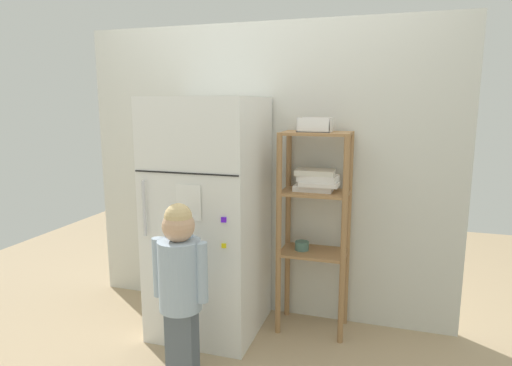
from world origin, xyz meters
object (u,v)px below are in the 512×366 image
Objects in this scene: fruit_bin at (316,125)px; child_standing at (180,274)px; pantry_shelf_unit at (315,206)px; refrigerator at (209,217)px.

child_standing is at bearing -128.34° from fruit_bin.
pantry_shelf_unit is at bearing 73.17° from fruit_bin.
child_standing is 4.83× the size of fruit_bin.
fruit_bin reaches higher than child_standing.
child_standing is at bearing -128.21° from pantry_shelf_unit.
refrigerator is at bearing -164.42° from pantry_shelf_unit.
refrigerator is 1.56× the size of child_standing.
fruit_bin is at bearing -106.83° from pantry_shelf_unit.
refrigerator is 0.91m from fruit_bin.
refrigerator reaches higher than fruit_bin.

